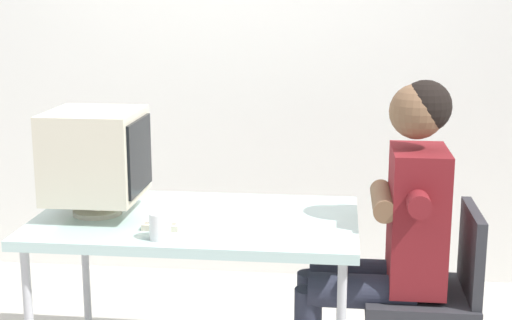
# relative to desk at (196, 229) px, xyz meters

# --- Properties ---
(wall_back) EXTENTS (8.00, 0.10, 3.00)m
(wall_back) POSITION_rel_desk_xyz_m (0.30, 1.40, 0.79)
(wall_back) COLOR silver
(wall_back) RESTS_ON ground_plane
(desk) EXTENTS (1.34, 0.79, 0.76)m
(desk) POSITION_rel_desk_xyz_m (0.00, 0.00, 0.00)
(desk) COLOR #B7B7BC
(desk) RESTS_ON ground_plane
(crt_monitor) EXTENTS (0.38, 0.39, 0.44)m
(crt_monitor) POSITION_rel_desk_xyz_m (-0.42, -0.00, 0.30)
(crt_monitor) COLOR beige
(crt_monitor) RESTS_ON desk
(keyboard) EXTENTS (0.16, 0.43, 0.03)m
(keyboard) POSITION_rel_desk_xyz_m (-0.10, -0.00, 0.07)
(keyboard) COLOR beige
(keyboard) RESTS_ON desk
(office_chair) EXTENTS (0.44, 0.44, 0.83)m
(office_chair) POSITION_rel_desk_xyz_m (0.98, 0.00, -0.22)
(office_chair) COLOR #4C4C51
(office_chair) RESTS_ON ground_plane
(person_seated) EXTENTS (0.73, 0.54, 1.34)m
(person_seated) POSITION_rel_desk_xyz_m (0.80, 0.00, 0.03)
(person_seated) COLOR maroon
(person_seated) RESTS_ON ground_plane
(desk_mug) EXTENTS (0.08, 0.09, 0.10)m
(desk_mug) POSITION_rel_desk_xyz_m (-0.08, -0.29, 0.10)
(desk_mug) COLOR white
(desk_mug) RESTS_ON desk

